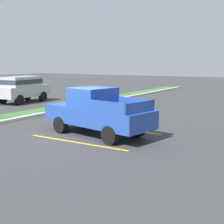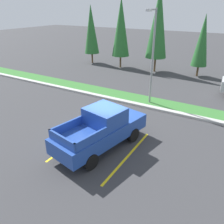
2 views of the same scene
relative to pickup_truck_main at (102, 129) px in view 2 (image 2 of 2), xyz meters
The scene contains 11 objects.
ground_plane 1.40m from the pickup_truck_main, 110.66° to the left, with size 120.00×120.00×0.00m, color #38383A.
parking_line_near 1.87m from the pickup_truck_main, behind, with size 0.12×4.80×0.01m, color yellow.
parking_line_far 1.86m from the pickup_truck_main, ahead, with size 0.12×4.80×0.01m, color yellow.
curb_strip 5.96m from the pickup_truck_main, 93.21° to the left, with size 56.00×0.40×0.15m, color #B2B2AD.
grass_median 7.05m from the pickup_truck_main, 92.70° to the left, with size 56.00×1.80×0.06m, color #387533.
pickup_truck_main is the anchor object (origin of this frame).
street_light 7.17m from the pickup_truck_main, 91.21° to the left, with size 0.24×1.49×6.54m.
cypress_tree_leftmost 19.50m from the pickup_truck_main, 126.58° to the left, with size 1.78×1.78×6.85m.
cypress_tree_left_inner 17.22m from the pickup_truck_main, 115.52° to the left, with size 1.97×1.97×7.58m.
cypress_tree_center 16.33m from the pickup_truck_main, 101.36° to the left, with size 2.23×2.23×8.59m.
cypress_tree_right_inner 16.30m from the pickup_truck_main, 85.20° to the left, with size 1.57×1.57×6.03m.
Camera 2 is at (5.87, -9.22, 6.65)m, focal length 36.62 mm.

